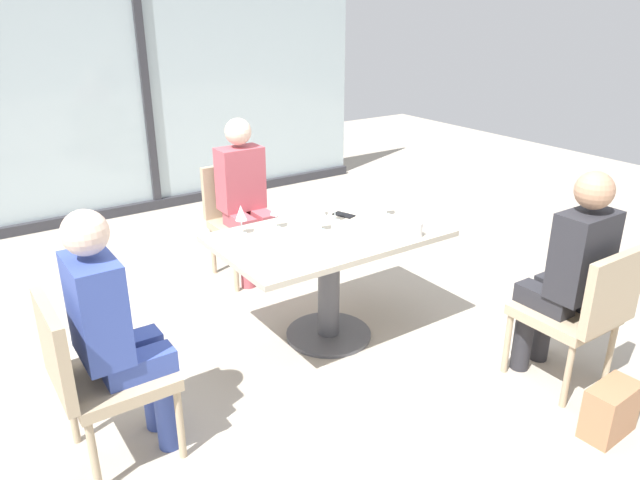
# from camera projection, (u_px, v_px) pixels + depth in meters

# --- Properties ---
(ground_plane) EXTENTS (12.00, 12.00, 0.00)m
(ground_plane) POSITION_uv_depth(u_px,v_px,m) (329.00, 335.00, 3.95)
(ground_plane) COLOR #A89E8E
(window_wall_backdrop) EXTENTS (4.95, 0.10, 2.70)m
(window_wall_backdrop) POSITION_uv_depth(u_px,v_px,m) (145.00, 92.00, 5.94)
(window_wall_backdrop) COLOR #A5B7BC
(window_wall_backdrop) RESTS_ON ground_plane
(dining_table_main) EXTENTS (1.39, 0.85, 0.73)m
(dining_table_main) POSITION_uv_depth(u_px,v_px,m) (329.00, 259.00, 3.74)
(dining_table_main) COLOR #BCB29E
(dining_table_main) RESTS_ON ground_plane
(chair_front_right) EXTENTS (0.46, 0.50, 0.87)m
(chair_front_right) POSITION_uv_depth(u_px,v_px,m) (582.00, 309.00, 3.26)
(chair_front_right) COLOR tan
(chair_front_right) RESTS_ON ground_plane
(chair_near_window) EXTENTS (0.46, 0.51, 0.87)m
(chair_near_window) POSITION_uv_depth(u_px,v_px,m) (239.00, 214.00, 4.70)
(chair_near_window) COLOR tan
(chair_near_window) RESTS_ON ground_plane
(chair_side_end) EXTENTS (0.50, 0.46, 0.87)m
(chair_side_end) POSITION_uv_depth(u_px,v_px,m) (95.00, 370.00, 2.71)
(chair_side_end) COLOR tan
(chair_side_end) RESTS_ON ground_plane
(person_front_right) EXTENTS (0.34, 0.39, 1.26)m
(person_front_right) POSITION_uv_depth(u_px,v_px,m) (570.00, 268.00, 3.27)
(person_front_right) COLOR #28282D
(person_front_right) RESTS_ON ground_plane
(person_near_window) EXTENTS (0.34, 0.39, 1.26)m
(person_near_window) POSITION_uv_depth(u_px,v_px,m) (245.00, 193.00, 4.54)
(person_near_window) COLOR #B24C56
(person_near_window) RESTS_ON ground_plane
(person_side_end) EXTENTS (0.39, 0.34, 1.26)m
(person_side_end) POSITION_uv_depth(u_px,v_px,m) (114.00, 325.00, 2.70)
(person_side_end) COLOR #384C9E
(person_side_end) RESTS_ON ground_plane
(wine_glass_0) EXTENTS (0.07, 0.07, 0.18)m
(wine_glass_0) POSITION_uv_depth(u_px,v_px,m) (335.00, 201.00, 3.84)
(wine_glass_0) COLOR silver
(wine_glass_0) RESTS_ON dining_table_main
(wine_glass_1) EXTENTS (0.07, 0.07, 0.18)m
(wine_glass_1) POSITION_uv_depth(u_px,v_px,m) (387.00, 196.00, 3.94)
(wine_glass_1) COLOR silver
(wine_glass_1) RESTS_ON dining_table_main
(wine_glass_2) EXTENTS (0.07, 0.07, 0.18)m
(wine_glass_2) POSITION_uv_depth(u_px,v_px,m) (318.00, 197.00, 3.91)
(wine_glass_2) COLOR silver
(wine_glass_2) RESTS_ON dining_table_main
(wine_glass_3) EXTENTS (0.07, 0.07, 0.18)m
(wine_glass_3) POSITION_uv_depth(u_px,v_px,m) (241.00, 214.00, 3.61)
(wine_glass_3) COLOR silver
(wine_glass_3) RESTS_ON dining_table_main
(wine_glass_4) EXTENTS (0.07, 0.07, 0.18)m
(wine_glass_4) POSITION_uv_depth(u_px,v_px,m) (321.00, 210.00, 3.67)
(wine_glass_4) COLOR silver
(wine_glass_4) RESTS_ON dining_table_main
(wine_glass_5) EXTENTS (0.07, 0.07, 0.18)m
(wine_glass_5) POSITION_uv_depth(u_px,v_px,m) (276.00, 208.00, 3.71)
(wine_glass_5) COLOR silver
(wine_glass_5) RESTS_ON dining_table_main
(coffee_cup) EXTENTS (0.08, 0.08, 0.09)m
(coffee_cup) POSITION_uv_depth(u_px,v_px,m) (416.00, 230.00, 3.61)
(coffee_cup) COLOR white
(coffee_cup) RESTS_ON dining_table_main
(cell_phone_on_table) EXTENTS (0.11, 0.16, 0.01)m
(cell_phone_on_table) POSITION_uv_depth(u_px,v_px,m) (344.00, 215.00, 3.97)
(cell_phone_on_table) COLOR black
(cell_phone_on_table) RESTS_ON dining_table_main
(handbag_0) EXTENTS (0.31, 0.18, 0.28)m
(handbag_0) POSITION_uv_depth(u_px,v_px,m) (610.00, 410.00, 3.01)
(handbag_0) COLOR #A3704C
(handbag_0) RESTS_ON ground_plane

